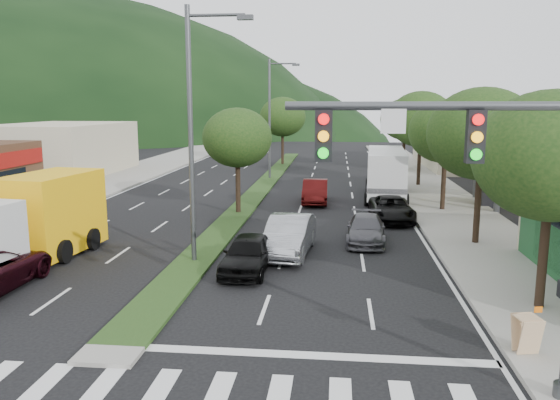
# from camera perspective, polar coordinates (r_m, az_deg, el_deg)

# --- Properties ---
(ground) EXTENTS (160.00, 160.00, 0.00)m
(ground) POSITION_cam_1_polar(r_m,az_deg,el_deg) (15.40, -16.82, -14.75)
(ground) COLOR black
(ground) RESTS_ON ground
(sidewalk_right) EXTENTS (5.00, 90.00, 0.15)m
(sidewalk_right) POSITION_cam_1_polar(r_m,az_deg,el_deg) (38.96, 15.98, 0.37)
(sidewalk_right) COLOR gray
(sidewalk_right) RESTS_ON ground
(sidewalk_left) EXTENTS (6.00, 90.00, 0.15)m
(sidewalk_left) POSITION_cam_1_polar(r_m,az_deg,el_deg) (42.66, -20.07, 0.96)
(sidewalk_left) COLOR gray
(sidewalk_left) RESTS_ON ground
(median) EXTENTS (1.60, 56.00, 0.12)m
(median) POSITION_cam_1_polar(r_m,az_deg,el_deg) (41.71, -1.92, 1.35)
(median) COLOR #213A15
(median) RESTS_ON ground
(crosswalk) EXTENTS (19.00, 2.20, 0.01)m
(crosswalk) POSITION_cam_1_polar(r_m,az_deg,el_deg) (13.78, -20.17, -18.02)
(crosswalk) COLOR silver
(crosswalk) RESTS_ON ground
(traffic_signal) EXTENTS (6.12, 0.40, 7.00)m
(traffic_signal) POSITION_cam_1_polar(r_m,az_deg,el_deg) (11.91, 22.26, 1.08)
(traffic_signal) COLOR #47494C
(traffic_signal) RESTS_ON ground
(gas_canopy) EXTENTS (12.20, 8.20, 5.25)m
(gas_canopy) POSITION_cam_1_polar(r_m,az_deg,el_deg) (37.34, 27.05, 6.33)
(gas_canopy) COLOR silver
(gas_canopy) RESTS_ON ground
(bldg_left_far) EXTENTS (9.00, 14.00, 4.60)m
(bldg_left_far) POSITION_cam_1_polar(r_m,az_deg,el_deg) (53.10, -21.83, 4.94)
(bldg_left_far) COLOR beige
(bldg_left_far) RESTS_ON ground
(bldg_right_far) EXTENTS (10.00, 16.00, 5.20)m
(bldg_right_far) POSITION_cam_1_polar(r_m,az_deg,el_deg) (58.62, 19.70, 5.78)
(bldg_right_far) COLOR beige
(bldg_right_far) RESTS_ON ground
(tree_r_a) EXTENTS (4.60, 4.60, 6.63)m
(tree_r_a) POSITION_cam_1_polar(r_m,az_deg,el_deg) (18.05, 26.52, 4.13)
(tree_r_a) COLOR black
(tree_r_a) RESTS_ON sidewalk_right
(tree_r_b) EXTENTS (4.80, 4.80, 6.94)m
(tree_r_b) POSITION_cam_1_polar(r_m,az_deg,el_deg) (25.67, 20.36, 6.48)
(tree_r_b) COLOR black
(tree_r_b) RESTS_ON sidewalk_right
(tree_r_c) EXTENTS (4.40, 4.40, 6.48)m
(tree_r_c) POSITION_cam_1_polar(r_m,az_deg,el_deg) (33.48, 16.97, 6.86)
(tree_r_c) COLOR black
(tree_r_c) RESTS_ON sidewalk_right
(tree_r_d) EXTENTS (5.00, 5.00, 7.17)m
(tree_r_d) POSITION_cam_1_polar(r_m,az_deg,el_deg) (43.32, 14.51, 8.17)
(tree_r_d) COLOR black
(tree_r_d) RESTS_ON sidewalk_right
(tree_r_e) EXTENTS (4.60, 4.60, 6.71)m
(tree_r_e) POSITION_cam_1_polar(r_m,az_deg,el_deg) (53.24, 12.92, 8.21)
(tree_r_e) COLOR black
(tree_r_e) RESTS_ON sidewalk_right
(tree_med_near) EXTENTS (4.00, 4.00, 6.02)m
(tree_med_near) POSITION_cam_1_polar(r_m,az_deg,el_deg) (31.42, -4.48, 6.50)
(tree_med_near) COLOR black
(tree_med_near) RESTS_ON median
(tree_med_far) EXTENTS (4.80, 4.80, 6.94)m
(tree_med_far) POSITION_cam_1_polar(r_m,az_deg,el_deg) (57.14, 0.27, 8.68)
(tree_med_far) COLOR black
(tree_med_far) RESTS_ON median
(streetlight_near) EXTENTS (2.60, 0.25, 10.00)m
(streetlight_near) POSITION_cam_1_polar(r_m,az_deg,el_deg) (21.56, -8.82, 7.88)
(streetlight_near) COLOR #47494C
(streetlight_near) RESTS_ON ground
(streetlight_mid) EXTENTS (2.60, 0.25, 10.00)m
(streetlight_mid) POSITION_cam_1_polar(r_m,az_deg,el_deg) (46.17, -0.85, 9.08)
(streetlight_mid) COLOR #47494C
(streetlight_mid) RESTS_ON ground
(sedan_silver) EXTENTS (2.17, 5.09, 1.63)m
(sedan_silver) POSITION_cam_1_polar(r_m,az_deg,el_deg) (23.26, 0.94, -3.72)
(sedan_silver) COLOR #A2A5AA
(sedan_silver) RESTS_ON ground
(car_queue_a) EXTENTS (1.87, 4.22, 1.41)m
(car_queue_a) POSITION_cam_1_polar(r_m,az_deg,el_deg) (20.94, -3.38, -5.61)
(car_queue_a) COLOR black
(car_queue_a) RESTS_ON ground
(car_queue_b) EXTENTS (1.95, 4.34, 1.23)m
(car_queue_b) POSITION_cam_1_polar(r_m,az_deg,el_deg) (25.58, 8.97, -3.04)
(car_queue_b) COLOR #49494E
(car_queue_b) RESTS_ON ground
(car_queue_c) EXTENTS (1.66, 4.55, 1.49)m
(car_queue_c) POSITION_cam_1_polar(r_m,az_deg,el_deg) (35.36, 3.69, 0.89)
(car_queue_c) COLOR #450B0B
(car_queue_c) RESTS_ON ground
(car_queue_d) EXTENTS (2.35, 4.83, 1.32)m
(car_queue_d) POSITION_cam_1_polar(r_m,az_deg,el_deg) (30.58, 11.56, -0.89)
(car_queue_d) COLOR black
(car_queue_d) RESTS_ON ground
(box_truck) EXTENTS (3.37, 7.26, 3.47)m
(box_truck) POSITION_cam_1_polar(r_m,az_deg,el_deg) (24.37, -23.80, -1.97)
(box_truck) COLOR silver
(box_truck) RESTS_ON ground
(motorhome) EXTENTS (3.18, 8.69, 3.28)m
(motorhome) POSITION_cam_1_polar(r_m,az_deg,el_deg) (37.59, 11.01, 2.81)
(motorhome) COLOR silver
(motorhome) RESTS_ON ground
(a_frame_sign) EXTENTS (0.70, 0.76, 1.29)m
(a_frame_sign) POSITION_cam_1_polar(r_m,az_deg,el_deg) (15.38, 24.38, -12.36)
(a_frame_sign) COLOR tan
(a_frame_sign) RESTS_ON sidewalk_right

